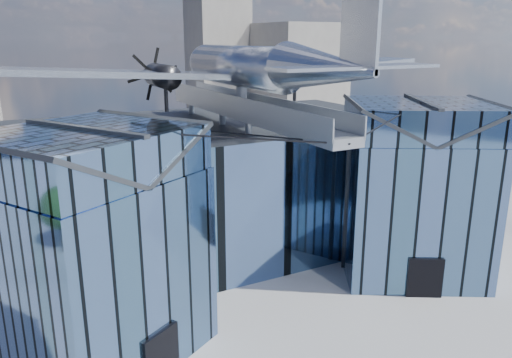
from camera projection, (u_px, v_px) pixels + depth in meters
name	position (u px, v px, depth m)	size (l,w,h in m)	color
ground_plane	(271.00, 296.00, 31.42)	(120.00, 120.00, 0.00)	gray
museum	(231.00, 189.00, 34.85)	(32.88, 24.50, 17.60)	#476891
bg_towers	(109.00, 78.00, 72.28)	(77.00, 24.50, 26.00)	slate
tree_side_e	(455.00, 144.00, 57.76)	(4.07, 4.07, 5.66)	#352515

